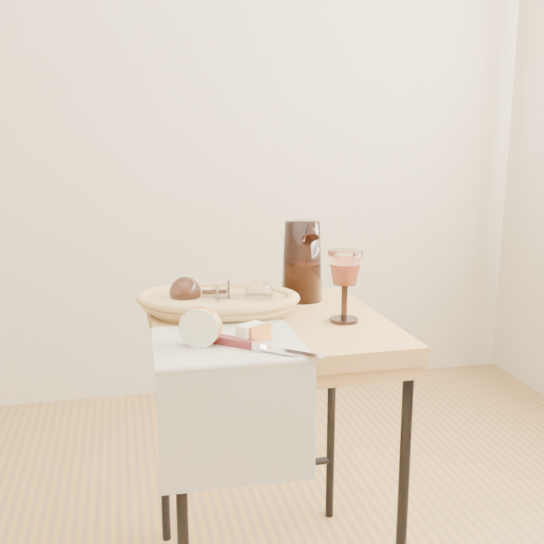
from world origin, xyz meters
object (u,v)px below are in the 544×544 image
object	(u,v)px
tea_towel	(227,343)
wine_goblet	(345,286)
side_table	(270,456)
pitcher	(302,261)
apple_half	(202,326)
goblet_lying_a	(204,292)
table_knife	(263,346)
bread_basket	(218,304)
goblet_lying_b	(240,295)

from	to	relation	value
tea_towel	wine_goblet	world-z (taller)	wine_goblet
side_table	tea_towel	world-z (taller)	tea_towel
pitcher	apple_half	distance (m)	0.45
goblet_lying_a	table_knife	size ratio (longest dim) A/B	0.52
bread_basket	goblet_lying_b	world-z (taller)	goblet_lying_b
apple_half	table_knife	xyz separation A→B (m)	(0.11, -0.06, -0.03)
tea_towel	apple_half	bearing A→B (deg)	-173.87
tea_towel	goblet_lying_a	size ratio (longest dim) A/B	2.44
side_table	wine_goblet	world-z (taller)	wine_goblet
bread_basket	pitcher	xyz separation A→B (m)	(0.23, 0.08, 0.08)
apple_half	bread_basket	bearing A→B (deg)	97.55
apple_half	wine_goblet	bearing A→B (deg)	41.30
goblet_lying_b	wine_goblet	bearing A→B (deg)	-31.11
wine_goblet	apple_half	distance (m)	0.36
goblet_lying_b	wine_goblet	world-z (taller)	wine_goblet
tea_towel	goblet_lying_b	xyz separation A→B (m)	(0.07, 0.23, 0.04)
side_table	wine_goblet	xyz separation A→B (m)	(0.17, -0.05, 0.43)
table_knife	goblet_lying_a	bearing A→B (deg)	143.24
side_table	goblet_lying_a	size ratio (longest dim) A/B	5.52
bread_basket	apple_half	size ratio (longest dim) A/B	3.98
tea_towel	goblet_lying_b	bearing A→B (deg)	74.38
tea_towel	pitcher	xyz separation A→B (m)	(0.25, 0.33, 0.10)
goblet_lying_b	wine_goblet	size ratio (longest dim) A/B	0.68
tea_towel	side_table	bearing A→B (deg)	52.24
side_table	apple_half	distance (m)	0.46
wine_goblet	apple_half	world-z (taller)	wine_goblet
bread_basket	table_knife	xyz separation A→B (m)	(0.04, -0.31, -0.01)
bread_basket	goblet_lying_a	xyz separation A→B (m)	(-0.03, 0.02, 0.03)
side_table	table_knife	world-z (taller)	table_knife
bread_basket	wine_goblet	size ratio (longest dim) A/B	2.07
side_table	apple_half	size ratio (longest dim) A/B	7.82
table_knife	bread_basket	bearing A→B (deg)	138.37
side_table	apple_half	bearing A→B (deg)	-138.29
wine_goblet	apple_half	size ratio (longest dim) A/B	1.92
goblet_lying_a	table_knife	xyz separation A→B (m)	(0.07, -0.33, -0.03)
apple_half	goblet_lying_b	bearing A→B (deg)	85.27
pitcher	table_knife	size ratio (longest dim) A/B	1.03
tea_towel	table_knife	world-z (taller)	table_knife
goblet_lying_b	table_knife	size ratio (longest dim) A/B	0.48
pitcher	goblet_lying_b	bearing A→B (deg)	-144.82
table_knife	apple_half	bearing A→B (deg)	-168.59
tea_towel	bread_basket	world-z (taller)	bread_basket
apple_half	tea_towel	bearing A→B (deg)	27.92
tea_towel	bread_basket	bearing A→B (deg)	87.37
bread_basket	wine_goblet	xyz separation A→B (m)	(0.27, -0.14, 0.06)
bread_basket	table_knife	world-z (taller)	bread_basket
goblet_lying_b	tea_towel	bearing A→B (deg)	-110.07
bread_basket	table_knife	bearing A→B (deg)	-66.32
wine_goblet	side_table	bearing A→B (deg)	164.27
pitcher	table_knife	distance (m)	0.45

